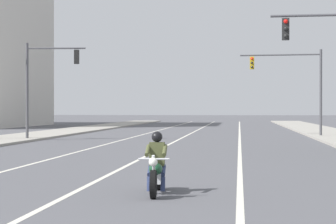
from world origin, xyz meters
TOP-DOWN VIEW (x-y plane):
  - lane_stripe_center at (-0.10, 45.00)m, footprint 0.16×100.00m
  - lane_stripe_left at (-3.65, 45.00)m, footprint 0.16×100.00m
  - lane_stripe_right at (3.84, 45.00)m, footprint 0.16×100.00m
  - sidewalk_kerb_left at (-10.91, 40.00)m, footprint 4.40×110.00m
  - motorcycle_with_rider at (1.88, 8.57)m, footprint 0.70×2.19m
  - traffic_signal_near_left at (-8.56, 33.07)m, footprint 3.82×0.55m
  - traffic_signal_mid_right at (7.85, 39.63)m, footprint 5.75×0.53m

SIDE VIEW (x-z plane):
  - lane_stripe_center at x=-0.10m, z-range 0.00..0.01m
  - lane_stripe_left at x=-3.65m, z-range 0.00..0.01m
  - lane_stripe_right at x=3.84m, z-range 0.00..0.01m
  - sidewalk_kerb_left at x=-10.91m, z-range 0.00..0.14m
  - motorcycle_with_rider at x=1.88m, z-range -0.14..1.32m
  - traffic_signal_near_left at x=-8.56m, z-range 0.93..7.13m
  - traffic_signal_mid_right at x=7.85m, z-range 1.05..7.25m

